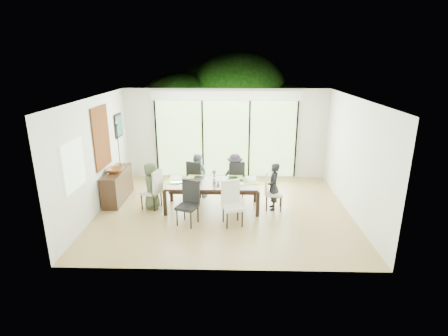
{
  "coord_description": "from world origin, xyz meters",
  "views": [
    {
      "loc": [
        0.21,
        -7.79,
        3.57
      ],
      "look_at": [
        0.0,
        0.25,
        1.0
      ],
      "focal_mm": 28.0,
      "sensor_mm": 36.0,
      "label": 1
    }
  ],
  "objects_px": {
    "chair_far_left": "(197,178)",
    "chair_near_left": "(187,204)",
    "person_right_end": "(273,187)",
    "laptop": "(176,183)",
    "chair_far_right": "(235,178)",
    "person_far_right": "(235,175)",
    "cup_a": "(184,178)",
    "cup_c": "(245,180)",
    "chair_right_end": "(274,190)",
    "person_far_left": "(197,175)",
    "chair_near_right": "(233,204)",
    "chair_left_end": "(151,189)",
    "person_left_end": "(151,186)",
    "bowl": "(115,170)",
    "table_top": "(212,183)",
    "vase": "(214,180)",
    "cup_b": "(218,182)",
    "sideboard": "(118,185)"
  },
  "relations": [
    {
      "from": "chair_left_end",
      "to": "sideboard",
      "type": "relative_size",
      "value": 0.7
    },
    {
      "from": "chair_far_right",
      "to": "chair_right_end",
      "type": "bearing_deg",
      "value": 123.15
    },
    {
      "from": "person_left_end",
      "to": "sideboard",
      "type": "bearing_deg",
      "value": 60.69
    },
    {
      "from": "person_far_right",
      "to": "vase",
      "type": "relative_size",
      "value": 10.75
    },
    {
      "from": "person_far_right",
      "to": "cup_a",
      "type": "height_order",
      "value": "person_far_right"
    },
    {
      "from": "chair_right_end",
      "to": "person_far_left",
      "type": "height_order",
      "value": "person_far_left"
    },
    {
      "from": "cup_a",
      "to": "sideboard",
      "type": "bearing_deg",
      "value": 169.91
    },
    {
      "from": "chair_right_end",
      "to": "bowl",
      "type": "distance_m",
      "value": 4.01
    },
    {
      "from": "chair_far_right",
      "to": "person_right_end",
      "type": "distance_m",
      "value": 1.26
    },
    {
      "from": "chair_left_end",
      "to": "chair_far_right",
      "type": "height_order",
      "value": "same"
    },
    {
      "from": "person_left_end",
      "to": "vase",
      "type": "height_order",
      "value": "person_left_end"
    },
    {
      "from": "chair_far_left",
      "to": "chair_near_right",
      "type": "xyz_separation_m",
      "value": [
        0.95,
        -1.72,
        0.0
      ]
    },
    {
      "from": "person_left_end",
      "to": "chair_left_end",
      "type": "bearing_deg",
      "value": 85.75
    },
    {
      "from": "vase",
      "to": "table_top",
      "type": "bearing_deg",
      "value": -135.0
    },
    {
      "from": "person_right_end",
      "to": "sideboard",
      "type": "bearing_deg",
      "value": -96.38
    },
    {
      "from": "person_far_right",
      "to": "cup_c",
      "type": "bearing_deg",
      "value": 106.73
    },
    {
      "from": "chair_far_right",
      "to": "laptop",
      "type": "bearing_deg",
      "value": 19.13
    },
    {
      "from": "person_right_end",
      "to": "person_far_left",
      "type": "xyz_separation_m",
      "value": [
        -1.93,
        0.83,
        0.0
      ]
    },
    {
      "from": "chair_right_end",
      "to": "chair_far_right",
      "type": "bearing_deg",
      "value": 52.85
    },
    {
      "from": "laptop",
      "to": "cup_a",
      "type": "distance_m",
      "value": 0.29
    },
    {
      "from": "person_right_end",
      "to": "laptop",
      "type": "relative_size",
      "value": 3.91
    },
    {
      "from": "chair_near_left",
      "to": "person_right_end",
      "type": "xyz_separation_m",
      "value": [
        1.98,
        0.87,
        0.09
      ]
    },
    {
      "from": "person_left_end",
      "to": "cup_a",
      "type": "xyz_separation_m",
      "value": [
        0.78,
        0.15,
        0.14
      ]
    },
    {
      "from": "chair_near_right",
      "to": "person_left_end",
      "type": "bearing_deg",
      "value": 140.41
    },
    {
      "from": "chair_right_end",
      "to": "laptop",
      "type": "height_order",
      "value": "chair_right_end"
    },
    {
      "from": "chair_near_right",
      "to": "cup_b",
      "type": "distance_m",
      "value": 0.87
    },
    {
      "from": "laptop",
      "to": "cup_a",
      "type": "xyz_separation_m",
      "value": [
        0.15,
        0.25,
        0.03
      ]
    },
    {
      "from": "chair_near_left",
      "to": "chair_near_right",
      "type": "bearing_deg",
      "value": 20.7
    },
    {
      "from": "cup_a",
      "to": "vase",
      "type": "bearing_deg",
      "value": -7.59
    },
    {
      "from": "chair_far_left",
      "to": "chair_near_left",
      "type": "distance_m",
      "value": 1.72
    },
    {
      "from": "person_right_end",
      "to": "person_far_left",
      "type": "relative_size",
      "value": 1.0
    },
    {
      "from": "sideboard",
      "to": "bowl",
      "type": "xyz_separation_m",
      "value": [
        0.0,
        -0.1,
        0.45
      ]
    },
    {
      "from": "chair_left_end",
      "to": "person_far_right",
      "type": "distance_m",
      "value": 2.21
    },
    {
      "from": "table_top",
      "to": "chair_far_left",
      "type": "height_order",
      "value": "chair_far_left"
    },
    {
      "from": "chair_left_end",
      "to": "chair_near_left",
      "type": "height_order",
      "value": "same"
    },
    {
      "from": "person_right_end",
      "to": "sideboard",
      "type": "height_order",
      "value": "person_right_end"
    },
    {
      "from": "chair_near_left",
      "to": "person_far_left",
      "type": "relative_size",
      "value": 0.85
    },
    {
      "from": "chair_near_left",
      "to": "laptop",
      "type": "bearing_deg",
      "value": 135.14
    },
    {
      "from": "chair_far_left",
      "to": "cup_b",
      "type": "height_order",
      "value": "chair_far_left"
    },
    {
      "from": "bowl",
      "to": "cup_b",
      "type": "bearing_deg",
      "value": -10.06
    },
    {
      "from": "sideboard",
      "to": "vase",
      "type": "bearing_deg",
      "value": -9.35
    },
    {
      "from": "chair_left_end",
      "to": "cup_c",
      "type": "bearing_deg",
      "value": 110.51
    },
    {
      "from": "person_right_end",
      "to": "bowl",
      "type": "distance_m",
      "value": 3.98
    },
    {
      "from": "chair_right_end",
      "to": "person_left_end",
      "type": "relative_size",
      "value": 0.85
    },
    {
      "from": "chair_far_right",
      "to": "chair_near_right",
      "type": "xyz_separation_m",
      "value": [
        -0.05,
        -1.72,
        0.0
      ]
    },
    {
      "from": "chair_near_left",
      "to": "chair_right_end",
      "type": "bearing_deg",
      "value": 44.21
    },
    {
      "from": "table_top",
      "to": "person_far_right",
      "type": "height_order",
      "value": "person_far_right"
    },
    {
      "from": "chair_left_end",
      "to": "person_left_end",
      "type": "bearing_deg",
      "value": 108.02
    },
    {
      "from": "person_left_end",
      "to": "bowl",
      "type": "height_order",
      "value": "person_left_end"
    },
    {
      "from": "person_far_right",
      "to": "bowl",
      "type": "height_order",
      "value": "person_far_right"
    }
  ]
}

